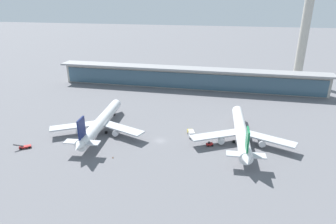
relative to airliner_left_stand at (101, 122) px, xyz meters
name	(u,v)px	position (x,y,z in m)	size (l,w,h in m)	color
ground_plane	(160,141)	(29.98, -2.83, -5.00)	(1200.00, 1200.00, 0.00)	slate
airliner_left_stand	(101,122)	(0.00, 0.00, 0.00)	(45.68, 59.66, 15.88)	white
airliner_centre_stand	(241,132)	(65.82, 3.85, 0.00)	(45.79, 59.64, 15.88)	white
service_truck_near_nose_yellow	(191,133)	(43.34, 4.42, -3.31)	(4.43, 7.65, 3.10)	yellow
service_truck_under_wing_red	(25,147)	(-25.48, -22.45, -4.19)	(6.34, 5.02, 2.70)	#B21E1E
service_truck_mid_apron_red	(210,144)	(52.58, -3.15, -4.13)	(3.33, 2.89, 2.05)	#B21E1E
terminal_building	(188,78)	(29.98, 81.84, 2.87)	(190.34, 12.80, 15.20)	#B2ADA3
control_tower	(306,24)	(109.37, 114.62, 38.50)	(12.00, 12.00, 80.06)	#B2ADA3
safety_cone_alpha	(113,157)	(14.99, -21.89, -4.68)	(0.62, 0.62, 0.70)	orange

